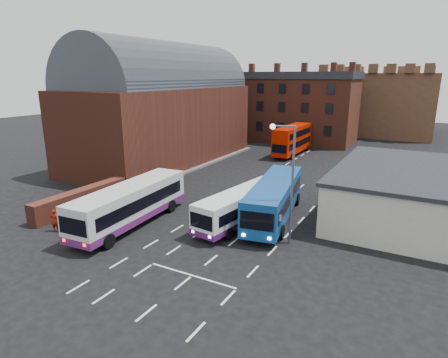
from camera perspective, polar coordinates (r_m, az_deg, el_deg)
The scene contains 13 objects.
ground at distance 28.16m, azimuth -10.02°, elevation -9.13°, with size 180.00×180.00×0.00m, color black.
railway_station at distance 51.87m, azimuth -9.31°, elevation 10.92°, with size 12.00×28.00×16.00m.
forecourt_wall at distance 35.98m, azimuth -20.86°, elevation -2.88°, with size 1.20×10.00×1.80m, color #602B1E.
cream_building at distance 35.04m, azimuth 25.47°, elevation -1.72°, with size 10.40×16.40×4.25m.
brick_terrace at distance 69.69m, azimuth 10.22°, elevation 10.26°, with size 22.00×10.00×11.00m, color brown.
castle_keep at distance 86.51m, azimuth 22.36°, elevation 10.68°, with size 22.00×22.00×12.00m, color brown.
bus_white_outbound at distance 30.73m, azimuth -14.05°, elevation -3.40°, with size 3.62×12.02×3.24m.
bus_white_inbound at distance 30.24m, azimuth 2.68°, elevation -3.84°, with size 3.65×10.25×2.73m.
bus_blue at distance 31.22m, azimuth 7.68°, elevation -2.75°, with size 4.72×12.18×3.24m.
bus_red_double at distance 57.50m, azimuth 10.40°, elevation 5.94°, with size 2.81×10.81×4.31m.
street_lamp at distance 25.90m, azimuth 9.78°, elevation 0.80°, with size 1.65×0.79×8.53m.
pedestrian_red at distance 31.66m, azimuth -24.37°, elevation -5.76°, with size 0.65×0.43×1.78m, color maroon.
pedestrian_beige at distance 31.39m, azimuth -23.24°, elevation -6.06°, with size 0.74×0.58×1.52m, color tan.
Camera 1 is at (16.41, -19.70, 11.65)m, focal length 30.00 mm.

